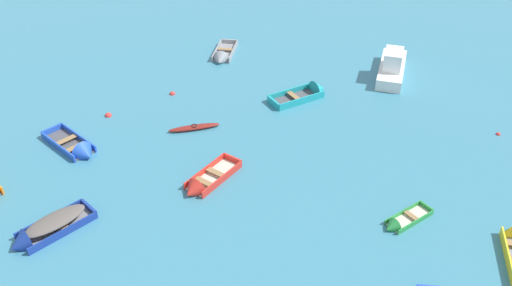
# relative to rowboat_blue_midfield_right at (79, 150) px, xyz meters

# --- Properties ---
(rowboat_blue_midfield_right) EXTENTS (4.63, 3.59, 1.40)m
(rowboat_blue_midfield_right) POSITION_rel_rowboat_blue_midfield_right_xyz_m (0.00, 0.00, 0.00)
(rowboat_blue_midfield_right) COLOR #4C4C51
(rowboat_blue_midfield_right) RESTS_ON ground_plane
(rowboat_green_far_right) EXTENTS (2.79, 2.88, 0.88)m
(rowboat_green_far_right) POSITION_rel_rowboat_blue_midfield_right_xyz_m (19.34, -2.70, -0.07)
(rowboat_green_far_right) COLOR beige
(rowboat_green_far_right) RESTS_ON ground_plane
(rowboat_deep_blue_center) EXTENTS (3.60, 4.43, 1.39)m
(rowboat_deep_blue_center) POSITION_rel_rowboat_blue_midfield_right_xyz_m (1.66, -7.08, 0.13)
(rowboat_deep_blue_center) COLOR gray
(rowboat_deep_blue_center) RESTS_ON ground_plane
(rowboat_red_outer_right) EXTENTS (2.90, 4.35, 1.27)m
(rowboat_red_outer_right) POSITION_rel_rowboat_blue_midfield_right_xyz_m (8.43, -1.76, -0.01)
(rowboat_red_outer_right) COLOR beige
(rowboat_red_outer_right) RESTS_ON ground_plane
(rowboat_turquoise_near_left) EXTENTS (4.32, 4.08, 1.46)m
(rowboat_turquoise_near_left) POSITION_rel_rowboat_blue_midfield_right_xyz_m (13.16, 10.01, 0.02)
(rowboat_turquoise_near_left) COLOR #4C4C51
(rowboat_turquoise_near_left) RESTS_ON ground_plane
(motor_launch_white_cluster_outer) EXTENTS (2.39, 6.77, 2.59)m
(motor_launch_white_cluster_outer) POSITION_rel_rowboat_blue_midfield_right_xyz_m (19.10, 14.97, 0.52)
(motor_launch_white_cluster_outer) COLOR white
(motor_launch_white_cluster_outer) RESTS_ON ground_plane
(rowboat_grey_back_row_left) EXTENTS (1.65, 4.32, 1.36)m
(rowboat_grey_back_row_left) POSITION_rel_rowboat_blue_midfield_right_xyz_m (5.38, 14.65, -0.00)
(rowboat_grey_back_row_left) COLOR gray
(rowboat_grey_back_row_left) RESTS_ON ground_plane
(kayak_maroon_back_row_right) EXTENTS (3.32, 2.00, 0.33)m
(kayak_maroon_back_row_right) POSITION_rel_rowboat_blue_midfield_right_xyz_m (6.23, 3.96, -0.06)
(kayak_maroon_back_row_right) COLOR maroon
(kayak_maroon_back_row_right) RESTS_ON ground_plane
(mooring_buoy_outer_edge) EXTENTS (0.48, 0.48, 0.48)m
(mooring_buoy_outer_edge) POSITION_rel_rowboat_blue_midfield_right_xyz_m (-0.08, 4.41, -0.21)
(mooring_buoy_outer_edge) COLOR red
(mooring_buoy_outer_edge) RESTS_ON ground_plane
(mooring_buoy_central) EXTENTS (0.42, 0.42, 0.42)m
(mooring_buoy_central) POSITION_rel_rowboat_blue_midfield_right_xyz_m (3.25, 8.20, -0.21)
(mooring_buoy_central) COLOR red
(mooring_buoy_central) RESTS_ON ground_plane
(mooring_buoy_between_boats_right) EXTENTS (0.30, 0.30, 0.30)m
(mooring_buoy_between_boats_right) POSITION_rel_rowboat_blue_midfield_right_xyz_m (25.90, 7.36, -0.21)
(mooring_buoy_between_boats_right) COLOR red
(mooring_buoy_between_boats_right) RESTS_ON ground_plane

